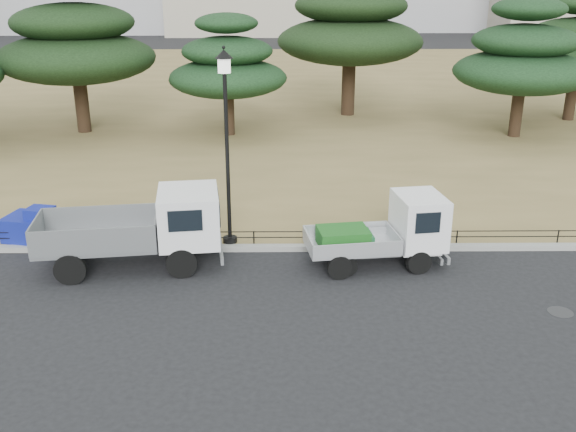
{
  "coord_description": "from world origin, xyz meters",
  "views": [
    {
      "loc": [
        -0.16,
        -14.73,
        7.5
      ],
      "look_at": [
        0.0,
        2.0,
        1.3
      ],
      "focal_mm": 40.0,
      "sensor_mm": 36.0,
      "label": 1
    }
  ],
  "objects_px": {
    "street_lamp": "(226,116)",
    "tarp_pile": "(34,226)",
    "truck_kei_rear": "(388,236)",
    "truck_kei_front": "(386,231)",
    "truck_large": "(141,226)"
  },
  "relations": [
    {
      "from": "truck_kei_front",
      "to": "truck_large",
      "type": "bearing_deg",
      "value": 172.19
    },
    {
      "from": "truck_large",
      "to": "tarp_pile",
      "type": "bearing_deg",
      "value": 147.88
    },
    {
      "from": "truck_kei_front",
      "to": "truck_kei_rear",
      "type": "bearing_deg",
      "value": -3.6
    },
    {
      "from": "truck_kei_rear",
      "to": "tarp_pile",
      "type": "bearing_deg",
      "value": 164.96
    },
    {
      "from": "truck_kei_front",
      "to": "truck_kei_rear",
      "type": "distance_m",
      "value": 0.15
    },
    {
      "from": "truck_kei_rear",
      "to": "truck_kei_front",
      "type": "bearing_deg",
      "value": 178.27
    },
    {
      "from": "truck_kei_rear",
      "to": "street_lamp",
      "type": "bearing_deg",
      "value": 157.61
    },
    {
      "from": "tarp_pile",
      "to": "street_lamp",
      "type": "bearing_deg",
      "value": -2.83
    },
    {
      "from": "truck_kei_front",
      "to": "truck_kei_rear",
      "type": "height_order",
      "value": "truck_kei_front"
    },
    {
      "from": "truck_large",
      "to": "street_lamp",
      "type": "distance_m",
      "value": 3.82
    },
    {
      "from": "truck_large",
      "to": "street_lamp",
      "type": "height_order",
      "value": "street_lamp"
    },
    {
      "from": "street_lamp",
      "to": "tarp_pile",
      "type": "distance_m",
      "value": 6.76
    },
    {
      "from": "truck_large",
      "to": "truck_kei_front",
      "type": "relative_size",
      "value": 1.3
    },
    {
      "from": "truck_large",
      "to": "tarp_pile",
      "type": "distance_m",
      "value": 3.97
    },
    {
      "from": "tarp_pile",
      "to": "truck_kei_rear",
      "type": "bearing_deg",
      "value": -8.64
    }
  ]
}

